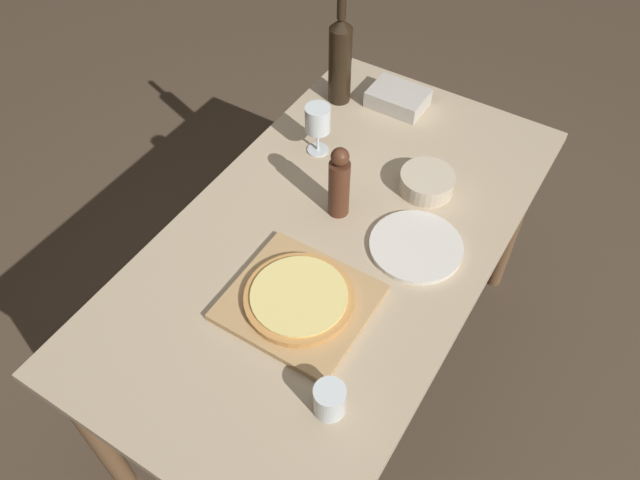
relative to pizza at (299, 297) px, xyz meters
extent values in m
plane|color=#4C3D2D|center=(-0.04, 0.24, -0.77)|extent=(12.00, 12.00, 0.00)
cube|color=tan|center=(-0.04, 0.24, -0.04)|extent=(0.81, 1.48, 0.03)
cylinder|color=brown|center=(-0.39, -0.44, -0.42)|extent=(0.06, 0.06, 0.71)
cylinder|color=brown|center=(-0.39, 0.92, -0.42)|extent=(0.06, 0.06, 0.71)
cylinder|color=brown|center=(0.30, 0.92, -0.42)|extent=(0.06, 0.06, 0.71)
cube|color=tan|center=(0.00, 0.00, -0.02)|extent=(0.34, 0.31, 0.02)
cylinder|color=#C68947|center=(0.00, 0.00, 0.00)|extent=(0.27, 0.27, 0.02)
cylinder|color=#EAD67A|center=(0.00, 0.00, 0.01)|extent=(0.24, 0.24, 0.01)
cylinder|color=black|center=(-0.33, 0.75, 0.10)|extent=(0.07, 0.07, 0.26)
cone|color=black|center=(-0.33, 0.75, 0.24)|extent=(0.07, 0.07, 0.03)
cylinder|color=black|center=(-0.33, 0.75, 0.30)|extent=(0.03, 0.03, 0.09)
cylinder|color=#4C2819|center=(-0.08, 0.32, 0.06)|extent=(0.06, 0.06, 0.18)
sphere|color=#4C2819|center=(-0.08, 0.32, 0.17)|extent=(0.05, 0.05, 0.05)
cylinder|color=silver|center=(-0.26, 0.50, -0.03)|extent=(0.06, 0.06, 0.00)
cylinder|color=silver|center=(-0.26, 0.50, 0.01)|extent=(0.01, 0.01, 0.07)
cylinder|color=silver|center=(-0.26, 0.50, 0.09)|extent=(0.08, 0.08, 0.08)
cylinder|color=beige|center=(0.09, 0.52, 0.00)|extent=(0.16, 0.16, 0.06)
cylinder|color=silver|center=(0.20, -0.19, 0.01)|extent=(0.07, 0.07, 0.08)
cylinder|color=silver|center=(0.16, 0.31, -0.02)|extent=(0.25, 0.25, 0.01)
cube|color=#BCB7AD|center=(-0.16, 0.83, 0.00)|extent=(0.18, 0.13, 0.05)
camera|label=1|loc=(0.50, -0.71, 1.24)|focal=35.00mm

